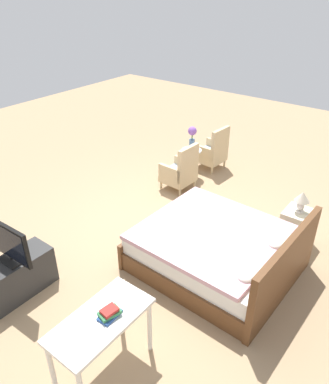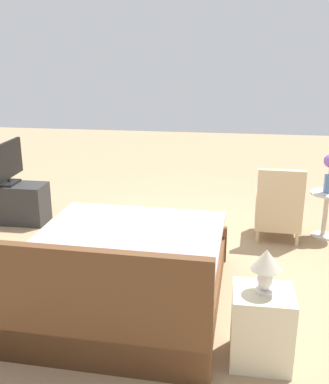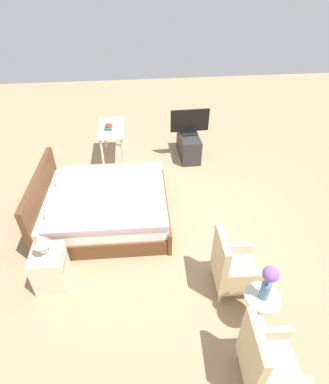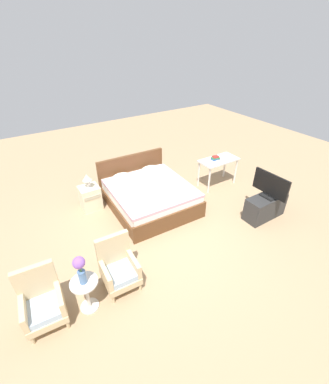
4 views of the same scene
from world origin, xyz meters
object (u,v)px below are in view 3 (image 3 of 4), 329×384
object	(u,v)px
armchair_by_window_left	(266,362)
nightstand	(50,268)
table_lamp	(41,242)
vanity_desk	(112,132)
bed	(103,206)
book_stack	(108,127)
armchair_by_window_right	(232,267)
side_table	(259,308)
tv_stand	(188,145)
tv_flatscreen	(190,122)
flower_vase	(269,280)

from	to	relation	value
armchair_by_window_left	nightstand	bearing A→B (deg)	57.88
armchair_by_window_left	table_lamp	bearing A→B (deg)	57.89
vanity_desk	bed	bearing A→B (deg)	176.57
bed	armchair_by_window_left	world-z (taller)	bed
armchair_by_window_left	bed	bearing A→B (deg)	32.71
vanity_desk	book_stack	distance (m)	0.18
table_lamp	nightstand	bearing A→B (deg)	-90.00
bed	armchair_by_window_right	xyz separation A→B (m)	(-1.52, -1.72, 0.08)
table_lamp	vanity_desk	xyz separation A→B (m)	(3.26, -0.76, -0.16)
side_table	nightstand	world-z (taller)	side_table
tv_stand	book_stack	distance (m)	1.79
armchair_by_window_right	table_lamp	distance (m)	2.41
tv_flatscreen	vanity_desk	bearing A→B (deg)	87.08
armchair_by_window_right	side_table	bearing A→B (deg)	-165.53
armchair_by_window_left	side_table	xyz separation A→B (m)	(0.57, -0.15, -0.01)
book_stack	armchair_by_window_right	bearing A→B (deg)	-154.77
nightstand	book_stack	distance (m)	3.29
tv_stand	book_stack	xyz separation A→B (m)	(0.01, 1.71, 0.52)
table_lamp	tv_stand	world-z (taller)	table_lamp
armchair_by_window_left	vanity_desk	xyz separation A→B (m)	(4.73, 1.60, 0.26)
flower_vase	tv_stand	bearing A→B (deg)	1.19
bed	flower_vase	bearing A→B (deg)	-138.37
tv_flatscreen	flower_vase	bearing A→B (deg)	-178.81
side_table	book_stack	xyz separation A→B (m)	(4.08, 1.80, 0.42)
nightstand	armchair_by_window_right	bearing A→B (deg)	-97.77
book_stack	tv_flatscreen	bearing A→B (deg)	-90.16
side_table	vanity_desk	xyz separation A→B (m)	(4.16, 1.75, 0.27)
tv_flatscreen	bed	bearing A→B (deg)	137.83
armchair_by_window_left	table_lamp	size ratio (longest dim) A/B	2.79
bed	armchair_by_window_right	distance (m)	2.30
book_stack	vanity_desk	bearing A→B (deg)	-33.02
bed	armchair_by_window_right	world-z (taller)	bed
armchair_by_window_right	tv_flatscreen	world-z (taller)	tv_flatscreen
armchair_by_window_left	armchair_by_window_right	world-z (taller)	same
flower_vase	tv_stand	xyz separation A→B (m)	(4.07, 0.08, -0.61)
nightstand	armchair_by_window_left	bearing A→B (deg)	-122.12
side_table	table_lamp	bearing A→B (deg)	70.18
bed	armchair_by_window_left	size ratio (longest dim) A/B	2.26
side_table	flower_vase	world-z (taller)	flower_vase
armchair_by_window_right	tv_stand	world-z (taller)	armchair_by_window_right
nightstand	vanity_desk	bearing A→B (deg)	-13.05
flower_vase	table_lamp	world-z (taller)	flower_vase
vanity_desk	book_stack	world-z (taller)	book_stack
side_table	tv_stand	bearing A→B (deg)	1.19
armchair_by_window_right	side_table	size ratio (longest dim) A/B	1.59
armchair_by_window_left	flower_vase	distance (m)	0.78
flower_vase	book_stack	size ratio (longest dim) A/B	2.04
bed	table_lamp	bearing A→B (deg)	152.25
tv_flatscreen	side_table	bearing A→B (deg)	-178.81
bed	armchair_by_window_right	bearing A→B (deg)	-131.52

